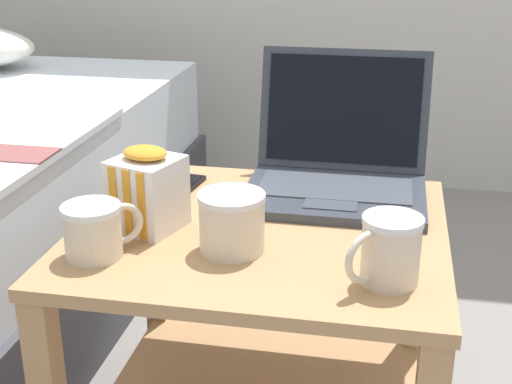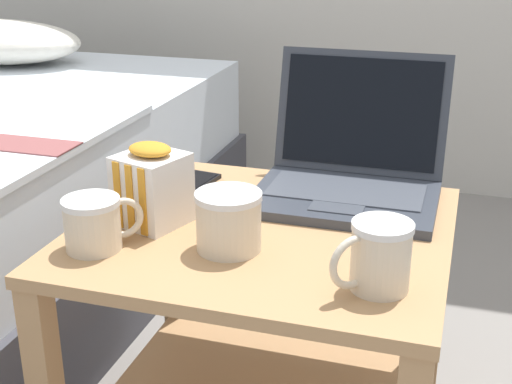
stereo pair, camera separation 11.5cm
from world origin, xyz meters
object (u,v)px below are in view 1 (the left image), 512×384
object	(u,v)px
mug_mid_center	(389,247)
snack_bag	(147,191)
mug_front_left	(231,218)
laptop	(337,166)
cell_phone	(173,188)
mug_front_right	(94,228)

from	to	relation	value
mug_mid_center	snack_bag	xyz separation A→B (m)	(-0.40, 0.12, 0.01)
mug_front_left	laptop	bearing A→B (deg)	64.32
mug_front_left	cell_phone	distance (m)	0.29
laptop	mug_mid_center	size ratio (longest dim) A/B	3.02
mug_front_right	snack_bag	world-z (taller)	snack_bag
snack_bag	mug_front_right	bearing A→B (deg)	-110.30
snack_bag	laptop	bearing A→B (deg)	38.19
mug_front_right	cell_phone	size ratio (longest dim) A/B	0.70
mug_front_right	snack_bag	distance (m)	0.13
mug_front_right	cell_phone	world-z (taller)	mug_front_right
laptop	mug_front_right	size ratio (longest dim) A/B	3.00
mug_front_left	snack_bag	size ratio (longest dim) A/B	0.99
mug_front_left	cell_phone	bearing A→B (deg)	126.18
laptop	mug_mid_center	world-z (taller)	laptop
laptop	cell_phone	world-z (taller)	laptop
mug_front_right	mug_front_left	bearing A→B (deg)	17.41
mug_front_right	mug_mid_center	world-z (taller)	mug_mid_center
mug_front_left	snack_bag	world-z (taller)	snack_bag
laptop	mug_front_right	bearing A→B (deg)	-133.98
mug_mid_center	snack_bag	distance (m)	0.42
mug_front_right	mug_mid_center	xyz separation A→B (m)	(0.45, -0.00, 0.01)
mug_front_left	mug_mid_center	bearing A→B (deg)	-14.69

